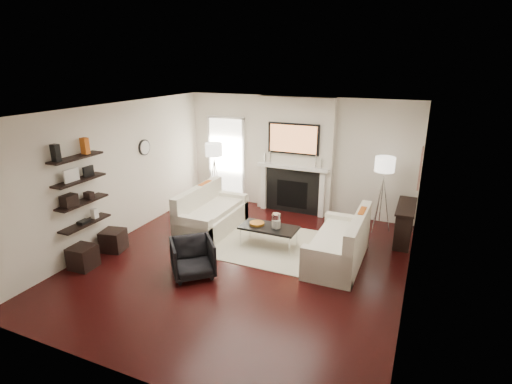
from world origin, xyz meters
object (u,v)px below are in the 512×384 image
at_px(loveseat_left_base, 213,221).
at_px(ottoman_near, 113,240).
at_px(lamp_right_shade, 385,164).
at_px(coffee_table, 269,228).
at_px(loveseat_right_base, 337,251).
at_px(armchair, 193,256).
at_px(lamp_left_shade, 214,149).

distance_m(loveseat_left_base, ottoman_near, 2.03).
xyz_separation_m(loveseat_left_base, lamp_right_shade, (3.25, 1.43, 1.24)).
bearing_deg(coffee_table, loveseat_right_base, -3.43).
height_order(coffee_table, armchair, armchair).
bearing_deg(ottoman_near, loveseat_right_base, 17.08).
bearing_deg(lamp_right_shade, lamp_left_shade, -177.91).
bearing_deg(coffee_table, lamp_left_shade, 142.73).
relative_size(loveseat_right_base, ottoman_near, 4.50).
bearing_deg(lamp_left_shade, lamp_right_shade, 2.09).
bearing_deg(ottoman_near, lamp_left_shade, 77.81).
height_order(coffee_table, lamp_left_shade, lamp_left_shade).
height_order(loveseat_left_base, lamp_left_shade, lamp_left_shade).
bearing_deg(ottoman_near, armchair, -5.98).
bearing_deg(ottoman_near, lamp_right_shade, 33.68).
bearing_deg(coffee_table, loveseat_left_base, 169.13).
relative_size(lamp_left_shade, ottoman_near, 1.00).
bearing_deg(loveseat_left_base, lamp_left_shade, 116.70).
height_order(armchair, lamp_right_shade, lamp_right_shade).
xyz_separation_m(lamp_left_shade, ottoman_near, (-0.62, -2.87, -1.25)).
bearing_deg(armchair, lamp_right_shade, 9.31).
bearing_deg(loveseat_left_base, ottoman_near, -128.67).
distance_m(loveseat_left_base, armchair, 1.90).
relative_size(loveseat_left_base, lamp_right_shade, 4.50).
relative_size(loveseat_left_base, coffee_table, 1.64).
xyz_separation_m(armchair, lamp_left_shade, (-1.28, 3.07, 1.10)).
bearing_deg(coffee_table, ottoman_near, -153.72).
distance_m(lamp_right_shade, ottoman_near, 5.57).
relative_size(loveseat_right_base, lamp_right_shade, 4.50).
bearing_deg(armchair, lamp_left_shade, 71.16).
distance_m(loveseat_left_base, coffee_table, 1.43).
bearing_deg(loveseat_right_base, loveseat_left_base, 172.76).
height_order(loveseat_right_base, lamp_left_shade, lamp_left_shade).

